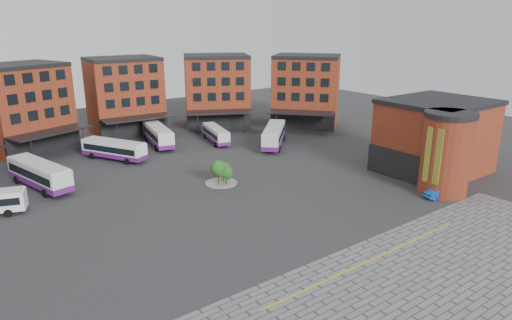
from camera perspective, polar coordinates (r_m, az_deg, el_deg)
ground at (r=52.48m, az=0.85°, el=-6.99°), size 160.00×160.00×0.00m
paving_zone at (r=41.08m, az=23.09°, el=-15.88°), size 50.00×22.00×0.02m
yellow_line at (r=44.79m, az=14.17°, el=-12.02°), size 26.00×0.15×0.02m
main_building at (r=81.30m, az=-18.66°, el=6.17°), size 94.14×42.48×14.60m
east_building at (r=69.50m, az=21.67°, el=2.47°), size 17.40×15.40×10.60m
tree_island at (r=61.87m, az=-4.23°, el=-1.40°), size 4.40×4.40×3.59m
bus_b at (r=66.86m, az=-25.45°, el=-1.59°), size 5.75×12.76×3.50m
bus_c at (r=75.92m, az=-17.33°, el=1.28°), size 7.60×11.10×3.16m
bus_d at (r=82.99m, az=-12.15°, el=3.09°), size 5.06×12.43×3.41m
bus_e at (r=83.46m, az=-5.06°, el=3.25°), size 4.65×10.15×2.78m
bus_f at (r=80.66m, az=2.25°, el=3.11°), size 10.86×10.83×3.51m
blue_car at (r=61.70m, az=21.81°, el=-3.87°), size 4.00×2.07×1.26m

